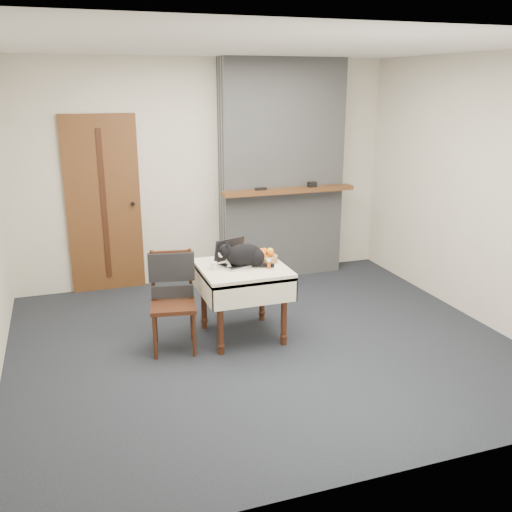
# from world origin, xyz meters

# --- Properties ---
(ground) EXTENTS (4.50, 4.50, 0.00)m
(ground) POSITION_xyz_m (0.00, 0.00, 0.00)
(ground) COLOR black
(ground) RESTS_ON ground
(room_shell) EXTENTS (4.52, 4.01, 2.61)m
(room_shell) POSITION_xyz_m (0.00, 0.46, 1.76)
(room_shell) COLOR beige
(room_shell) RESTS_ON ground
(door) EXTENTS (0.82, 0.10, 2.00)m
(door) POSITION_xyz_m (-1.20, 1.97, 1.00)
(door) COLOR brown
(door) RESTS_ON ground
(chimney) EXTENTS (1.62, 0.48, 2.60)m
(chimney) POSITION_xyz_m (0.90, 1.85, 1.30)
(chimney) COLOR gray
(chimney) RESTS_ON ground
(side_table) EXTENTS (0.78, 0.78, 0.70)m
(side_table) POSITION_xyz_m (-0.12, 0.21, 0.59)
(side_table) COLOR #3A1F0F
(side_table) RESTS_ON ground
(laptop) EXTENTS (0.40, 0.37, 0.24)m
(laptop) POSITION_xyz_m (-0.18, 0.29, 0.76)
(laptop) COLOR #B7B7BC
(laptop) RESTS_ON side_table
(cat) EXTENTS (0.49, 0.27, 0.25)m
(cat) POSITION_xyz_m (-0.10, 0.20, 0.81)
(cat) COLOR black
(cat) RESTS_ON side_table
(cream_jar) EXTENTS (0.06, 0.06, 0.07)m
(cream_jar) POSITION_xyz_m (-0.39, 0.21, 0.73)
(cream_jar) COLOR silver
(cream_jar) RESTS_ON side_table
(pill_bottle) EXTENTS (0.04, 0.04, 0.08)m
(pill_bottle) POSITION_xyz_m (0.09, 0.08, 0.74)
(pill_bottle) COLOR #A04313
(pill_bottle) RESTS_ON side_table
(fruit_basket) EXTENTS (0.22, 0.22, 0.13)m
(fruit_basket) POSITION_xyz_m (0.13, 0.27, 0.75)
(fruit_basket) COLOR #AE8446
(fruit_basket) RESTS_ON side_table
(desk_clutter) EXTENTS (0.13, 0.09, 0.01)m
(desk_clutter) POSITION_xyz_m (0.04, 0.29, 0.70)
(desk_clutter) COLOR black
(desk_clutter) RESTS_ON side_table
(chair) EXTENTS (0.46, 0.46, 0.89)m
(chair) POSITION_xyz_m (-0.78, 0.24, 0.57)
(chair) COLOR #3A1F0F
(chair) RESTS_ON ground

